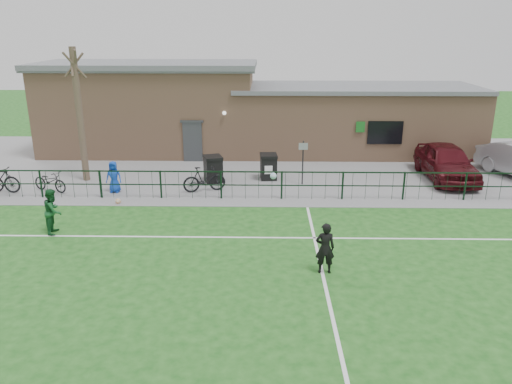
{
  "coord_description": "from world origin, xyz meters",
  "views": [
    {
      "loc": [
        0.33,
        -11.56,
        6.81
      ],
      "look_at": [
        0.0,
        5.0,
        1.3
      ],
      "focal_mm": 35.0,
      "sensor_mm": 36.0,
      "label": 1
    }
  ],
  "objects_px": {
    "sign_post": "(303,163)",
    "car_maroon": "(446,162)",
    "wheelie_bin_left": "(213,170)",
    "bare_tree": "(80,116)",
    "wheelie_bin_right": "(268,167)",
    "ball_ground": "(118,201)",
    "spectator_child": "(114,177)",
    "outfield_player": "(53,211)",
    "bicycle_d": "(204,179)",
    "bicycle_c": "(50,181)"
  },
  "relations": [
    {
      "from": "sign_post",
      "to": "bicycle_d",
      "type": "distance_m",
      "value": 4.46
    },
    {
      "from": "sign_post",
      "to": "car_maroon",
      "type": "distance_m",
      "value": 6.79
    },
    {
      "from": "car_maroon",
      "to": "ball_ground",
      "type": "xyz_separation_m",
      "value": [
        -14.33,
        -3.68,
        -0.73
      ]
    },
    {
      "from": "wheelie_bin_right",
      "to": "ball_ground",
      "type": "distance_m",
      "value": 7.06
    },
    {
      "from": "wheelie_bin_right",
      "to": "outfield_player",
      "type": "height_order",
      "value": "outfield_player"
    },
    {
      "from": "sign_post",
      "to": "outfield_player",
      "type": "bearing_deg",
      "value": -147.55
    },
    {
      "from": "ball_ground",
      "to": "wheelie_bin_left",
      "type": "bearing_deg",
      "value": 40.86
    },
    {
      "from": "outfield_player",
      "to": "wheelie_bin_right",
      "type": "bearing_deg",
      "value": -54.88
    },
    {
      "from": "bicycle_d",
      "to": "car_maroon",
      "type": "bearing_deg",
      "value": -96.8
    },
    {
      "from": "wheelie_bin_left",
      "to": "sign_post",
      "type": "bearing_deg",
      "value": -23.05
    },
    {
      "from": "sign_post",
      "to": "car_maroon",
      "type": "height_order",
      "value": "sign_post"
    },
    {
      "from": "sign_post",
      "to": "ball_ground",
      "type": "distance_m",
      "value": 8.13
    },
    {
      "from": "bare_tree",
      "to": "wheelie_bin_left",
      "type": "height_order",
      "value": "bare_tree"
    },
    {
      "from": "wheelie_bin_right",
      "to": "spectator_child",
      "type": "relative_size",
      "value": 0.81
    },
    {
      "from": "wheelie_bin_right",
      "to": "ball_ground",
      "type": "bearing_deg",
      "value": -154.86
    },
    {
      "from": "outfield_player",
      "to": "bicycle_c",
      "type": "bearing_deg",
      "value": 18.05
    },
    {
      "from": "wheelie_bin_left",
      "to": "ball_ground",
      "type": "xyz_separation_m",
      "value": [
        -3.55,
        -3.07,
        -0.46
      ]
    },
    {
      "from": "sign_post",
      "to": "bicycle_c",
      "type": "height_order",
      "value": "sign_post"
    },
    {
      "from": "wheelie_bin_right",
      "to": "spectator_child",
      "type": "bearing_deg",
      "value": -167.54
    },
    {
      "from": "wheelie_bin_right",
      "to": "outfield_player",
      "type": "xyz_separation_m",
      "value": [
        -7.42,
        -6.52,
        0.22
      ]
    },
    {
      "from": "bare_tree",
      "to": "bicycle_c",
      "type": "bearing_deg",
      "value": -119.52
    },
    {
      "from": "bare_tree",
      "to": "ball_ground",
      "type": "height_order",
      "value": "bare_tree"
    },
    {
      "from": "spectator_child",
      "to": "ball_ground",
      "type": "bearing_deg",
      "value": -67.47
    },
    {
      "from": "bare_tree",
      "to": "spectator_child",
      "type": "height_order",
      "value": "bare_tree"
    },
    {
      "from": "bicycle_d",
      "to": "outfield_player",
      "type": "xyz_separation_m",
      "value": [
        -4.65,
        -4.57,
        0.21
      ]
    },
    {
      "from": "wheelie_bin_left",
      "to": "sign_post",
      "type": "distance_m",
      "value": 4.1
    },
    {
      "from": "bare_tree",
      "to": "outfield_player",
      "type": "bearing_deg",
      "value": -80.41
    },
    {
      "from": "spectator_child",
      "to": "ball_ground",
      "type": "xyz_separation_m",
      "value": [
        0.54,
        -1.45,
        -0.59
      ]
    },
    {
      "from": "car_maroon",
      "to": "bicycle_c",
      "type": "distance_m",
      "value": 17.81
    },
    {
      "from": "car_maroon",
      "to": "spectator_child",
      "type": "xyz_separation_m",
      "value": [
        -14.87,
        -2.23,
        -0.15
      ]
    },
    {
      "from": "bare_tree",
      "to": "bicycle_d",
      "type": "relative_size",
      "value": 3.24
    },
    {
      "from": "outfield_player",
      "to": "bicycle_d",
      "type": "bearing_deg",
      "value": -51.68
    },
    {
      "from": "spectator_child",
      "to": "ball_ground",
      "type": "height_order",
      "value": "spectator_child"
    },
    {
      "from": "wheelie_bin_right",
      "to": "car_maroon",
      "type": "bearing_deg",
      "value": -4.33
    },
    {
      "from": "bicycle_c",
      "to": "ball_ground",
      "type": "xyz_separation_m",
      "value": [
        3.35,
        -1.51,
        -0.36
      ]
    },
    {
      "from": "car_maroon",
      "to": "bicycle_c",
      "type": "height_order",
      "value": "car_maroon"
    },
    {
      "from": "bare_tree",
      "to": "wheelie_bin_left",
      "type": "bearing_deg",
      "value": -1.39
    },
    {
      "from": "car_maroon",
      "to": "wheelie_bin_left",
      "type": "bearing_deg",
      "value": -176.79
    },
    {
      "from": "bare_tree",
      "to": "wheelie_bin_left",
      "type": "relative_size",
      "value": 5.36
    },
    {
      "from": "wheelie_bin_left",
      "to": "bare_tree",
      "type": "bearing_deg",
      "value": 160.39
    },
    {
      "from": "sign_post",
      "to": "ball_ground",
      "type": "height_order",
      "value": "sign_post"
    },
    {
      "from": "bicycle_c",
      "to": "bare_tree",
      "type": "bearing_deg",
      "value": -6.89
    },
    {
      "from": "sign_post",
      "to": "bicycle_d",
      "type": "height_order",
      "value": "sign_post"
    },
    {
      "from": "bicycle_d",
      "to": "bicycle_c",
      "type": "bearing_deg",
      "value": 73.45
    },
    {
      "from": "sign_post",
      "to": "ball_ground",
      "type": "relative_size",
      "value": 8.73
    },
    {
      "from": "bare_tree",
      "to": "outfield_player",
      "type": "distance_m",
      "value": 6.64
    },
    {
      "from": "bicycle_d",
      "to": "spectator_child",
      "type": "height_order",
      "value": "spectator_child"
    },
    {
      "from": "sign_post",
      "to": "spectator_child",
      "type": "bearing_deg",
      "value": -171.1
    },
    {
      "from": "sign_post",
      "to": "bicycle_d",
      "type": "xyz_separation_m",
      "value": [
        -4.29,
        -1.12,
        -0.44
      ]
    },
    {
      "from": "car_maroon",
      "to": "spectator_child",
      "type": "distance_m",
      "value": 15.04
    }
  ]
}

